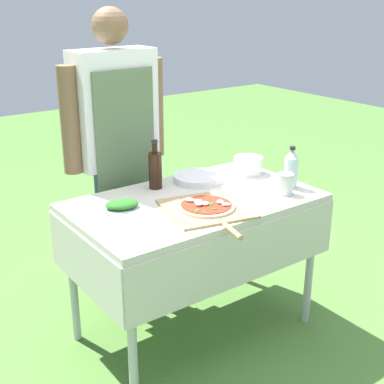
{
  "coord_description": "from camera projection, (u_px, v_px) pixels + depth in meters",
  "views": [
    {
      "loc": [
        -1.47,
        -2.0,
        1.73
      ],
      "look_at": [
        -0.02,
        0.0,
        0.81
      ],
      "focal_mm": 50.0,
      "sensor_mm": 36.0,
      "label": 1
    }
  ],
  "objects": [
    {
      "name": "herb_container",
      "position": [
        122.0,
        205.0,
        2.53
      ],
      "size": [
        0.22,
        0.19,
        0.04
      ],
      "rotation": [
        0.0,
        0.0,
        -0.35
      ],
      "color": "silver",
      "rests_on": "prep_table"
    },
    {
      "name": "ground_plane",
      "position": [
        194.0,
        329.0,
        2.93
      ],
      "size": [
        12.0,
        12.0,
        0.0
      ],
      "primitive_type": "plane",
      "color": "#517F38"
    },
    {
      "name": "sauce_jar",
      "position": [
        285.0,
        185.0,
        2.71
      ],
      "size": [
        0.08,
        0.08,
        0.11
      ],
      "color": "silver",
      "rests_on": "prep_table"
    },
    {
      "name": "prep_table",
      "position": [
        195.0,
        216.0,
        2.7
      ],
      "size": [
        1.24,
        0.74,
        0.77
      ],
      "color": "beige",
      "rests_on": "ground"
    },
    {
      "name": "pizza_on_peel",
      "position": [
        207.0,
        208.0,
        2.52
      ],
      "size": [
        0.46,
        0.57,
        0.05
      ],
      "rotation": [
        0.0,
        0.0,
        -0.23
      ],
      "color": "tan",
      "rests_on": "prep_table"
    },
    {
      "name": "water_bottle",
      "position": [
        291.0,
        168.0,
        2.79
      ],
      "size": [
        0.07,
        0.07,
        0.22
      ],
      "color": "silver",
      "rests_on": "prep_table"
    },
    {
      "name": "oil_bottle",
      "position": [
        155.0,
        169.0,
        2.78
      ],
      "size": [
        0.07,
        0.07,
        0.26
      ],
      "color": "black",
      "rests_on": "prep_table"
    },
    {
      "name": "mixing_tub",
      "position": [
        248.0,
        165.0,
        3.03
      ],
      "size": [
        0.17,
        0.17,
        0.1
      ],
      "primitive_type": "cylinder",
      "color": "silver",
      "rests_on": "prep_table"
    },
    {
      "name": "plate_stack",
      "position": [
        198.0,
        178.0,
        2.91
      ],
      "size": [
        0.27,
        0.27,
        0.03
      ],
      "color": "white",
      "rests_on": "prep_table"
    },
    {
      "name": "person_cook",
      "position": [
        116.0,
        138.0,
        2.93
      ],
      "size": [
        0.63,
        0.22,
        1.67
      ],
      "rotation": [
        0.0,
        0.0,
        3.19
      ],
      "color": "#333D56",
      "rests_on": "ground"
    }
  ]
}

